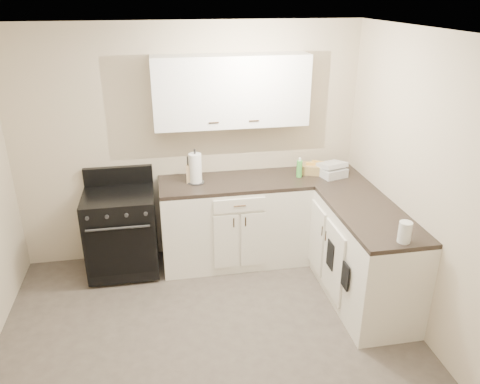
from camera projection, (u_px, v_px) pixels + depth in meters
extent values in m
plane|color=#473F38|center=(214.00, 359.00, 3.80)|extent=(3.60, 3.60, 0.00)
plane|color=white|center=(205.00, 37.00, 2.80)|extent=(3.60, 3.60, 0.00)
plane|color=beige|center=(190.00, 146.00, 4.93)|extent=(3.60, 0.00, 3.60)
plane|color=beige|center=(442.00, 203.00, 3.60)|extent=(0.00, 3.60, 3.60)
cube|color=silver|center=(234.00, 223.00, 5.04)|extent=(1.55, 0.60, 0.90)
cube|color=silver|center=(352.00, 243.00, 4.63)|extent=(0.60, 1.90, 0.90)
cube|color=black|center=(234.00, 183.00, 4.86)|extent=(1.55, 0.60, 0.04)
cube|color=black|center=(357.00, 200.00, 4.45)|extent=(0.60, 1.90, 0.04)
cube|color=white|center=(231.00, 91.00, 4.63)|extent=(1.55, 0.30, 0.70)
cube|color=black|center=(122.00, 232.00, 4.82)|extent=(0.71, 0.60, 0.85)
cube|color=#D6B284|center=(191.00, 174.00, 4.77)|extent=(0.10, 0.10, 0.19)
cylinder|color=white|center=(195.00, 168.00, 4.74)|extent=(0.16, 0.16, 0.31)
cylinder|color=green|center=(299.00, 169.00, 4.92)|extent=(0.07, 0.07, 0.18)
cube|color=tan|center=(316.00, 169.00, 5.03)|extent=(0.34, 0.28, 0.10)
cube|color=silver|center=(332.00, 172.00, 4.96)|extent=(0.31, 0.30, 0.09)
cylinder|color=silver|center=(405.00, 232.00, 3.64)|extent=(0.11, 0.11, 0.17)
cube|color=black|center=(345.00, 276.00, 4.01)|extent=(0.02, 0.13, 0.23)
cube|color=black|center=(331.00, 255.00, 4.33)|extent=(0.02, 0.15, 0.26)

